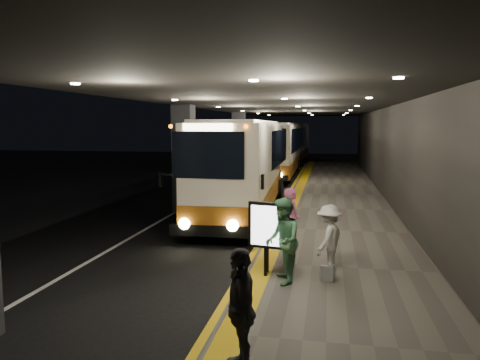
% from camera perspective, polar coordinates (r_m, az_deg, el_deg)
% --- Properties ---
extents(ground, '(90.00, 90.00, 0.00)m').
position_cam_1_polar(ground, '(15.52, -5.91, -6.67)').
color(ground, black).
extents(lane_line_white, '(0.12, 50.00, 0.01)m').
position_cam_1_polar(lane_line_white, '(20.72, -6.74, -3.27)').
color(lane_line_white, silver).
rests_on(lane_line_white, ground).
extents(kerb_stripe_yellow, '(0.18, 50.00, 0.01)m').
position_cam_1_polar(kerb_stripe_yellow, '(19.88, 4.77, -3.67)').
color(kerb_stripe_yellow, gold).
rests_on(kerb_stripe_yellow, ground).
extents(sidewalk, '(4.50, 50.00, 0.15)m').
position_cam_1_polar(sidewalk, '(19.77, 11.72, -3.64)').
color(sidewalk, '#514C44').
rests_on(sidewalk, ground).
extents(tactile_strip, '(0.50, 50.00, 0.01)m').
position_cam_1_polar(tactile_strip, '(19.81, 6.22, -3.28)').
color(tactile_strip, gold).
rests_on(tactile_strip, sidewalk).
extents(terminal_wall, '(0.10, 50.00, 6.00)m').
position_cam_1_polar(terminal_wall, '(19.64, 18.52, 4.68)').
color(terminal_wall, black).
rests_on(terminal_wall, ground).
extents(support_columns, '(0.80, 24.80, 4.40)m').
position_cam_1_polar(support_columns, '(19.41, -6.86, 2.59)').
color(support_columns, black).
rests_on(support_columns, ground).
extents(canopy, '(9.00, 50.00, 0.40)m').
position_cam_1_polar(canopy, '(19.57, 5.35, 9.67)').
color(canopy, black).
rests_on(canopy, support_columns).
extents(coach_main, '(2.93, 11.77, 3.64)m').
position_cam_1_polar(coach_main, '(19.03, 0.46, 1.19)').
color(coach_main, beige).
rests_on(coach_main, ground).
extents(coach_second, '(2.50, 11.53, 3.62)m').
position_cam_1_polar(coach_second, '(32.72, 4.70, 3.47)').
color(coach_second, beige).
rests_on(coach_second, ground).
extents(coach_third, '(2.87, 11.51, 3.59)m').
position_cam_1_polar(coach_third, '(44.31, 6.22, 4.28)').
color(coach_third, beige).
rests_on(coach_third, ground).
extents(passenger_boarding, '(0.53, 0.71, 1.79)m').
position_cam_1_polar(passenger_boarding, '(12.50, 6.30, -5.04)').
color(passenger_boarding, '#CD5F96').
rests_on(passenger_boarding, sidewalk).
extents(passenger_waiting_green, '(0.74, 1.01, 1.88)m').
position_cam_1_polar(passenger_waiting_green, '(10.25, 5.20, -7.38)').
color(passenger_waiting_green, '#467F54').
rests_on(passenger_waiting_green, sidewalk).
extents(passenger_waiting_white, '(0.86, 1.14, 1.60)m').
position_cam_1_polar(passenger_waiting_white, '(11.16, 10.81, -7.04)').
color(passenger_waiting_white, silver).
rests_on(passenger_waiting_white, sidewalk).
extents(passenger_waiting_grey, '(0.84, 1.15, 1.76)m').
position_cam_1_polar(passenger_waiting_grey, '(6.75, 0.07, -15.49)').
color(passenger_waiting_grey, '#424146').
rests_on(passenger_waiting_grey, sidewalk).
extents(bag_polka, '(0.30, 0.18, 0.35)m').
position_cam_1_polar(bag_polka, '(10.69, 10.60, -11.16)').
color(bag_polka, black).
rests_on(bag_polka, sidewalk).
extents(bag_plain, '(0.24, 0.14, 0.29)m').
position_cam_1_polar(bag_plain, '(8.93, 0.21, -14.88)').
color(bag_plain, '#B4AEA8').
rests_on(bag_plain, sidewalk).
extents(info_sign, '(0.81, 0.27, 1.71)m').
position_cam_1_polar(info_sign, '(10.60, 3.16, -5.72)').
color(info_sign, black).
rests_on(info_sign, sidewalk).
extents(stanchion_post, '(0.05, 0.05, 1.03)m').
position_cam_1_polar(stanchion_post, '(11.02, 3.41, -8.64)').
color(stanchion_post, black).
rests_on(stanchion_post, sidewalk).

